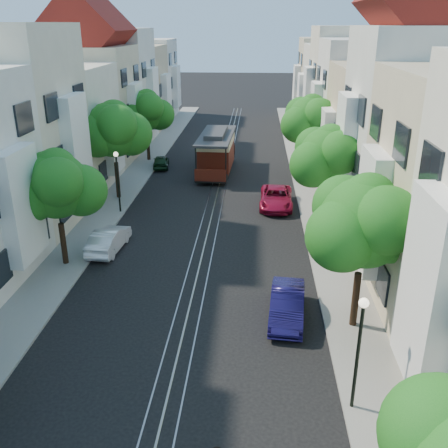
% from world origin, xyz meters
% --- Properties ---
extents(ground, '(200.00, 200.00, 0.00)m').
position_xyz_m(ground, '(0.00, 28.00, 0.00)').
color(ground, black).
rests_on(ground, ground).
extents(sidewalk_east, '(2.50, 80.00, 0.12)m').
position_xyz_m(sidewalk_east, '(7.25, 28.00, 0.06)').
color(sidewalk_east, gray).
rests_on(sidewalk_east, ground).
extents(sidewalk_west, '(2.50, 80.00, 0.12)m').
position_xyz_m(sidewalk_west, '(-7.25, 28.00, 0.06)').
color(sidewalk_west, gray).
rests_on(sidewalk_west, ground).
extents(rail_left, '(0.06, 80.00, 0.02)m').
position_xyz_m(rail_left, '(-0.55, 28.00, 0.01)').
color(rail_left, gray).
rests_on(rail_left, ground).
extents(rail_slot, '(0.06, 80.00, 0.02)m').
position_xyz_m(rail_slot, '(0.00, 28.00, 0.01)').
color(rail_slot, gray).
rests_on(rail_slot, ground).
extents(rail_right, '(0.06, 80.00, 0.02)m').
position_xyz_m(rail_right, '(0.55, 28.00, 0.01)').
color(rail_right, gray).
rests_on(rail_right, ground).
extents(lane_line, '(0.08, 80.00, 0.01)m').
position_xyz_m(lane_line, '(0.00, 28.00, 0.00)').
color(lane_line, tan).
rests_on(lane_line, ground).
extents(townhouses_east, '(7.75, 72.00, 12.00)m').
position_xyz_m(townhouses_east, '(11.87, 27.91, 5.18)').
color(townhouses_east, beige).
rests_on(townhouses_east, ground).
extents(townhouses_west, '(7.75, 72.00, 11.76)m').
position_xyz_m(townhouses_west, '(-11.87, 27.91, 5.08)').
color(townhouses_west, silver).
rests_on(townhouses_west, ground).
extents(tree_e_b, '(4.93, 4.08, 6.68)m').
position_xyz_m(tree_e_b, '(7.26, 8.98, 4.73)').
color(tree_e_b, black).
rests_on(tree_e_b, ground).
extents(tree_e_c, '(4.84, 3.99, 6.52)m').
position_xyz_m(tree_e_c, '(7.26, 19.98, 4.60)').
color(tree_e_c, black).
rests_on(tree_e_c, ground).
extents(tree_e_d, '(5.01, 4.16, 6.85)m').
position_xyz_m(tree_e_d, '(7.26, 30.98, 4.87)').
color(tree_e_d, black).
rests_on(tree_e_d, ground).
extents(tree_w_b, '(4.72, 3.87, 6.27)m').
position_xyz_m(tree_w_b, '(-7.14, 13.98, 4.40)').
color(tree_w_b, black).
rests_on(tree_w_b, ground).
extents(tree_w_c, '(5.13, 4.28, 7.09)m').
position_xyz_m(tree_w_c, '(-7.14, 24.98, 5.07)').
color(tree_w_c, black).
rests_on(tree_w_c, ground).
extents(tree_w_d, '(4.84, 3.99, 6.52)m').
position_xyz_m(tree_w_d, '(-7.14, 35.98, 4.60)').
color(tree_w_d, black).
rests_on(tree_w_d, ground).
extents(lamp_east, '(0.32, 0.32, 4.16)m').
position_xyz_m(lamp_east, '(6.30, 4.00, 2.85)').
color(lamp_east, black).
rests_on(lamp_east, ground).
extents(lamp_west, '(0.32, 0.32, 4.16)m').
position_xyz_m(lamp_west, '(-6.30, 22.00, 2.85)').
color(lamp_west, black).
rests_on(lamp_west, ground).
extents(cable_car, '(3.03, 8.79, 3.34)m').
position_xyz_m(cable_car, '(-0.50, 32.51, 1.98)').
color(cable_car, black).
rests_on(cable_car, ground).
extents(parked_car_e_mid, '(1.78, 4.23, 1.36)m').
position_xyz_m(parked_car_e_mid, '(4.40, 9.47, 0.68)').
color(parked_car_e_mid, '#100C3E').
rests_on(parked_car_e_mid, ground).
extents(parked_car_e_far, '(2.43, 4.95, 1.35)m').
position_xyz_m(parked_car_e_far, '(4.40, 23.94, 0.68)').
color(parked_car_e_far, maroon).
rests_on(parked_car_e_far, ground).
extents(parked_car_w_mid, '(1.72, 4.14, 1.33)m').
position_xyz_m(parked_car_w_mid, '(-5.37, 15.98, 0.67)').
color(parked_car_w_mid, white).
rests_on(parked_car_w_mid, ground).
extents(parked_car_w_far, '(1.77, 3.49, 1.14)m').
position_xyz_m(parked_car_w_far, '(-5.60, 33.63, 0.57)').
color(parked_car_w_far, black).
rests_on(parked_car_w_far, ground).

